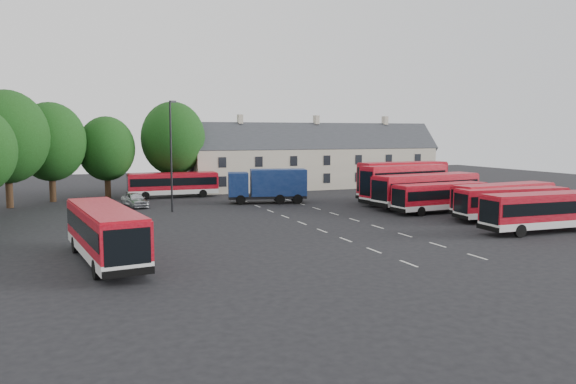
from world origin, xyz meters
The scene contains 16 objects.
ground centered at (0.00, 0.00, 0.00)m, with size 140.00×140.00×0.00m, color black.
lane_markings centered at (2.50, 2.00, 0.01)m, with size 5.15×33.80×0.01m.
treeline centered at (-20.74, 19.36, 6.68)m, with size 29.92×32.59×12.01m.
terrace_houses centered at (14.00, 30.00, 3.86)m, with size 35.70×7.13×10.06m.
bus_row_a centered at (15.80, -8.93, 1.83)m, with size 10.87×2.87×3.05m.
bus_row_b centered at (17.46, -3.57, 1.73)m, with size 10.35×3.27×2.88m.
bus_row_c centered at (18.66, -1.25, 1.81)m, with size 10.85×3.40×3.02m.
bus_row_d centered at (14.83, 2.93, 1.70)m, with size 10.15×3.09×2.83m.
bus_row_e centered at (15.70, 6.46, 2.07)m, with size 12.46×4.41×3.45m.
bus_dd_south centered at (15.20, 9.83, 2.39)m, with size 10.49×3.88×4.20m.
bus_dd_north centered at (16.69, 12.30, 2.50)m, with size 10.82×3.06×4.39m.
bus_west centered at (-16.51, -7.18, 1.98)m, with size 4.08×11.87×3.29m.
bus_north centered at (-6.79, 25.17, 1.77)m, with size 10.50×2.71×2.95m.
box_truck centered at (1.97, 16.08, 2.07)m, with size 8.82×4.63×3.69m.
silver_car centered at (-12.03, 17.89, 0.77)m, with size 1.81×4.50×1.53m, color #AEB0B6.
lamppost centered at (-9.05, 12.92, 5.72)m, with size 0.73×0.50×10.72m.
Camera 1 is at (-18.45, -41.39, 7.62)m, focal length 35.00 mm.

